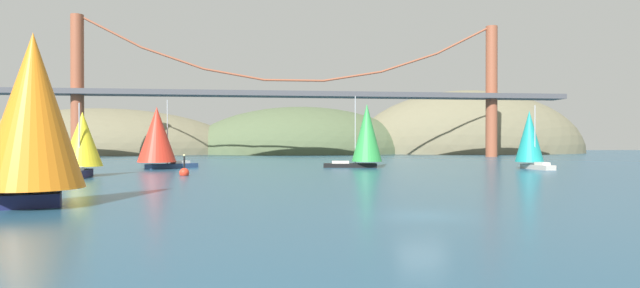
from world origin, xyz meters
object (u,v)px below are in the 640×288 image
Objects in this scene: sailboat_yellow_sail at (82,142)px; sailboat_green_sail at (366,135)px; sailboat_scarlet_sail at (158,136)px; sailboat_teal_sail at (530,138)px; channel_buoy at (184,172)px; sailboat_orange_sail at (31,114)px.

sailboat_green_sail reaches higher than sailboat_yellow_sail.
sailboat_yellow_sail is (-5.19, -14.82, -0.79)m from sailboat_scarlet_sail.
sailboat_teal_sail is 3.34× the size of channel_buoy.
sailboat_orange_sail is at bearing -77.53° from sailboat_yellow_sail.
sailboat_yellow_sail is 3.01× the size of channel_buoy.
sailboat_teal_sail is at bearing -6.04° from sailboat_scarlet_sail.
sailboat_yellow_sail is at bearing -156.20° from sailboat_green_sail.
channel_buoy is at bearing -68.89° from sailboat_scarlet_sail.
sailboat_yellow_sail is at bearing 102.47° from sailboat_orange_sail.
sailboat_orange_sail is (-51.00, -36.39, 1.10)m from sailboat_teal_sail.
sailboat_scarlet_sail reaches higher than channel_buoy.
sailboat_orange_sail is 28.02m from channel_buoy.
sailboat_scarlet_sail is at bearing 91.09° from sailboat_orange_sail.
sailboat_orange_sail is (0.80, -41.87, 0.82)m from sailboat_scarlet_sail.
sailboat_green_sail is at bearing 32.58° from channel_buoy.
channel_buoy is (10.88, 0.07, -3.42)m from sailboat_yellow_sail.
sailboat_scarlet_sail is at bearing 173.96° from sailboat_teal_sail.
sailboat_orange_sail is at bearing -88.91° from sailboat_scarlet_sail.
sailboat_green_sail is (29.59, 0.52, 0.21)m from sailboat_scarlet_sail.
sailboat_green_sail is at bearing 55.82° from sailboat_orange_sail.
sailboat_orange_sail is at bearing -124.18° from sailboat_green_sail.
sailboat_scarlet_sail is at bearing 70.70° from sailboat_yellow_sail.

